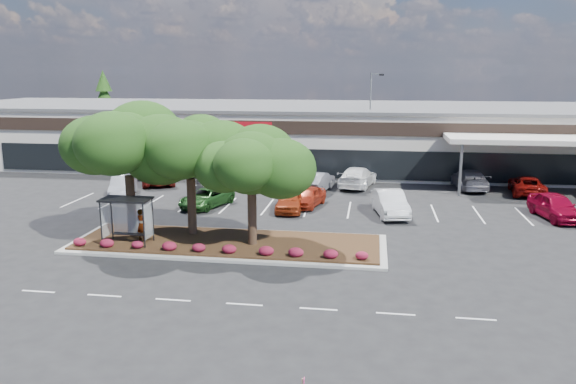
# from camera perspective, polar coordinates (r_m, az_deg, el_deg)

# --- Properties ---
(ground) EXTENTS (160.00, 160.00, 0.00)m
(ground) POSITION_cam_1_polar(r_m,az_deg,el_deg) (28.43, -4.21, -8.03)
(ground) COLOR black
(ground) RESTS_ON ground
(retail_store) EXTENTS (80.40, 25.20, 6.25)m
(retail_store) POSITION_cam_1_polar(r_m,az_deg,el_deg) (60.56, 2.95, 5.90)
(retail_store) COLOR beige
(retail_store) RESTS_ON ground
(landscape_island) EXTENTS (18.00, 6.00, 0.26)m
(landscape_island) POSITION_cam_1_polar(r_m,az_deg,el_deg) (32.53, -6.10, -5.20)
(landscape_island) COLOR #A2A29D
(landscape_island) RESTS_ON ground
(lane_markings) EXTENTS (33.12, 20.06, 0.01)m
(lane_markings) POSITION_cam_1_polar(r_m,az_deg,el_deg) (38.21, -0.96, -2.66)
(lane_markings) COLOR silver
(lane_markings) RESTS_ON ground
(shrub_row) EXTENTS (17.00, 0.80, 0.50)m
(shrub_row) POSITION_cam_1_polar(r_m,az_deg,el_deg) (30.48, -7.12, -5.67)
(shrub_row) COLOR maroon
(shrub_row) RESTS_ON landscape_island
(bus_shelter) EXTENTS (2.75, 1.55, 2.59)m
(bus_shelter) POSITION_cam_1_polar(r_m,az_deg,el_deg) (32.82, -15.99, -1.50)
(bus_shelter) COLOR black
(bus_shelter) RESTS_ON landscape_island
(island_tree_west) EXTENTS (7.20, 7.20, 7.89)m
(island_tree_west) POSITION_cam_1_polar(r_m,az_deg,el_deg) (34.03, -15.87, 2.25)
(island_tree_west) COLOR #183810
(island_tree_west) RESTS_ON landscape_island
(island_tree_mid) EXTENTS (6.60, 6.60, 7.32)m
(island_tree_mid) POSITION_cam_1_polar(r_m,az_deg,el_deg) (33.44, -9.87, 1.87)
(island_tree_mid) COLOR #183810
(island_tree_mid) RESTS_ON landscape_island
(island_tree_east) EXTENTS (5.80, 5.80, 6.50)m
(island_tree_east) POSITION_cam_1_polar(r_m,az_deg,el_deg) (31.05, -3.70, 0.46)
(island_tree_east) COLOR #183810
(island_tree_east) RESTS_ON landscape_island
(conifer_north_west) EXTENTS (4.40, 4.40, 10.00)m
(conifer_north_west) POSITION_cam_1_polar(r_m,az_deg,el_deg) (80.65, -18.10, 8.21)
(conifer_north_west) COLOR #183810
(conifer_north_west) RESTS_ON ground
(person_waiting) EXTENTS (0.79, 0.67, 1.85)m
(person_waiting) POSITION_cam_1_polar(r_m,az_deg,el_deg) (33.34, -14.67, -3.21)
(person_waiting) COLOR #594C47
(person_waiting) RESTS_ON landscape_island
(light_pole) EXTENTS (1.43, 0.54, 9.66)m
(light_pole) POSITION_cam_1_polar(r_m,az_deg,el_deg) (54.25, 8.39, 6.23)
(light_pole) COLOR #A2A29D
(light_pole) RESTS_ON ground
(car_0) EXTENTS (3.17, 5.27, 1.64)m
(car_0) POSITION_cam_1_polar(r_m,az_deg,el_deg) (46.54, -16.40, 0.57)
(car_0) COLOR #9FA1AB
(car_0) RESTS_ON ground
(car_1) EXTENTS (2.48, 4.28, 1.33)m
(car_1) POSITION_cam_1_polar(r_m,az_deg,el_deg) (42.99, -9.19, -0.23)
(car_1) COLOR black
(car_1) RESTS_ON ground
(car_2) EXTENTS (3.66, 5.35, 1.36)m
(car_2) POSITION_cam_1_polar(r_m,az_deg,el_deg) (41.65, -8.29, -0.58)
(car_2) COLOR #1C4618
(car_2) RESTS_ON ground
(car_3) EXTENTS (1.95, 4.57, 1.54)m
(car_3) POSITION_cam_1_polar(r_m,az_deg,el_deg) (40.08, 0.21, -0.83)
(car_3) COLOR #983112
(car_3) RESTS_ON ground
(car_4) EXTENTS (2.66, 4.52, 1.44)m
(car_4) POSITION_cam_1_polar(r_m,az_deg,el_deg) (41.41, 2.07, -0.48)
(car_4) COLOR #9C2914
(car_4) RESTS_ON ground
(car_6) EXTENTS (2.75, 5.46, 1.72)m
(car_6) POSITION_cam_1_polar(r_m,az_deg,el_deg) (39.47, 10.32, -1.11)
(car_6) COLOR white
(car_6) RESTS_ON ground
(car_8) EXTENTS (2.95, 5.34, 1.72)m
(car_8) POSITION_cam_1_polar(r_m,az_deg,el_deg) (41.99, 25.53, -1.32)
(car_8) COLOR maroon
(car_8) RESTS_ON ground
(car_9) EXTENTS (5.02, 6.60, 1.67)m
(car_9) POSITION_cam_1_polar(r_m,az_deg,el_deg) (51.15, -13.16, 1.78)
(car_9) COLOR maroon
(car_9) RESTS_ON ground
(car_10) EXTENTS (2.69, 5.62, 1.55)m
(car_10) POSITION_cam_1_polar(r_m,az_deg,el_deg) (50.27, -7.04, 1.77)
(car_10) COLOR #52535A
(car_10) RESTS_ON ground
(car_11) EXTENTS (2.34, 4.58, 1.44)m
(car_11) POSITION_cam_1_polar(r_m,az_deg,el_deg) (49.97, -6.78, 1.65)
(car_11) COLOR black
(car_11) RESTS_ON ground
(car_12) EXTENTS (1.66, 4.66, 1.53)m
(car_12) POSITION_cam_1_polar(r_m,az_deg,el_deg) (49.72, -2.52, 1.72)
(car_12) COLOR #4C4C53
(car_12) RESTS_ON ground
(car_13) EXTENTS (2.75, 5.32, 1.67)m
(car_13) POSITION_cam_1_polar(r_m,az_deg,el_deg) (46.44, 2.95, 1.05)
(car_13) COLOR slate
(car_13) RESTS_ON ground
(car_14) EXTENTS (3.59, 6.31, 1.72)m
(car_14) POSITION_cam_1_polar(r_m,az_deg,el_deg) (48.67, 7.08, 1.52)
(car_14) COLOR white
(car_14) RESTS_ON ground
(car_15) EXTENTS (2.88, 5.96, 1.67)m
(car_15) POSITION_cam_1_polar(r_m,az_deg,el_deg) (49.90, 17.89, 1.26)
(car_15) COLOR slate
(car_15) RESTS_ON ground
(car_16) EXTENTS (3.09, 5.63, 1.49)m
(car_16) POSITION_cam_1_polar(r_m,az_deg,el_deg) (49.37, 23.11, 0.64)
(car_16) COLOR maroon
(car_16) RESTS_ON ground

